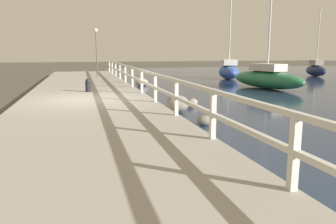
% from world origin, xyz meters
% --- Properties ---
extents(ground_plane, '(120.00, 120.00, 0.00)m').
position_xyz_m(ground_plane, '(0.00, 0.00, 0.00)').
color(ground_plane, '#4C473D').
extents(dock_walkway, '(4.65, 36.00, 0.35)m').
position_xyz_m(dock_walkway, '(0.00, 0.00, 0.18)').
color(dock_walkway, '#9E998E').
rests_on(dock_walkway, ground).
extents(railing, '(0.10, 32.50, 0.97)m').
position_xyz_m(railing, '(2.22, -0.00, 1.01)').
color(railing, beige).
rests_on(railing, dock_walkway).
extents(boulder_downstream, '(0.66, 0.59, 0.49)m').
position_xyz_m(boulder_downstream, '(3.32, 7.56, 0.25)').
color(boulder_downstream, gray).
rests_on(boulder_downstream, ground).
extents(boulder_mid_strip, '(0.39, 0.35, 0.29)m').
position_xyz_m(boulder_mid_strip, '(3.86, -0.37, 0.15)').
color(boulder_mid_strip, gray).
rests_on(boulder_mid_strip, ground).
extents(boulder_near_dock, '(0.39, 0.35, 0.30)m').
position_xyz_m(boulder_near_dock, '(3.06, -3.62, 0.15)').
color(boulder_near_dock, '#666056').
rests_on(boulder_near_dock, ground).
extents(boulder_water_edge, '(0.55, 0.49, 0.41)m').
position_xyz_m(boulder_water_edge, '(3.51, 7.64, 0.21)').
color(boulder_water_edge, gray).
rests_on(boulder_water_edge, ground).
extents(boulder_far_strip, '(0.78, 0.71, 0.59)m').
position_xyz_m(boulder_far_strip, '(2.94, -1.46, 0.29)').
color(boulder_far_strip, slate).
rests_on(boulder_far_strip, ground).
extents(mooring_bollard, '(0.25, 0.25, 0.56)m').
position_xyz_m(mooring_bollard, '(0.11, 2.30, 0.63)').
color(mooring_bollard, black).
rests_on(mooring_bollard, dock_walkway).
extents(dock_lamp, '(0.26, 0.26, 3.26)m').
position_xyz_m(dock_lamp, '(0.96, 11.43, 2.74)').
color(dock_lamp, '#514C47').
rests_on(dock_lamp, dock_walkway).
extents(sailboat_green, '(2.61, 5.25, 4.88)m').
position_xyz_m(sailboat_green, '(9.90, 4.33, 0.58)').
color(sailboat_green, '#236B42').
rests_on(sailboat_green, water_surface).
extents(sailboat_blue, '(2.19, 3.50, 5.86)m').
position_xyz_m(sailboat_blue, '(10.68, 10.89, 0.63)').
color(sailboat_blue, '#2D4C9E').
rests_on(sailboat_blue, water_surface).
extents(sailboat_navy, '(1.67, 3.16, 5.63)m').
position_xyz_m(sailboat_navy, '(19.10, 11.72, 0.58)').
color(sailboat_navy, '#192347').
rests_on(sailboat_navy, water_surface).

